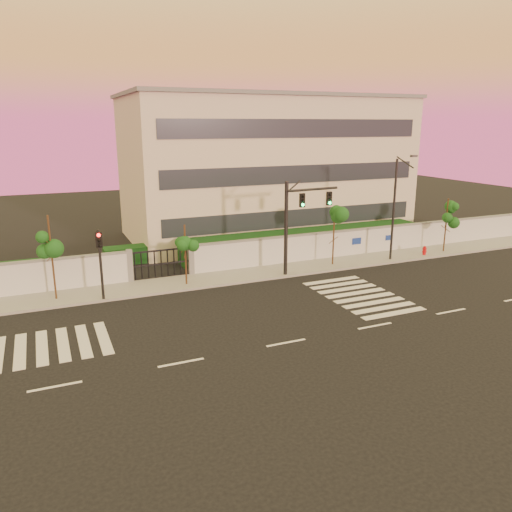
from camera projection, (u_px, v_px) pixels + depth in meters
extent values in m
plane|color=black|center=(286.00, 343.00, 23.12)|extent=(120.00, 120.00, 0.00)
cube|color=gray|center=(213.00, 279.00, 32.40)|extent=(60.00, 3.00, 0.15)
cube|color=silver|center=(382.00, 240.00, 39.09)|extent=(31.00, 0.30, 2.00)
cube|color=slate|center=(383.00, 227.00, 38.82)|extent=(31.00, 0.36, 0.12)
cube|color=slate|center=(130.00, 266.00, 31.53)|extent=(0.35, 0.35, 2.20)
cube|color=slate|center=(191.00, 260.00, 33.08)|extent=(0.35, 0.35, 2.20)
cube|color=#103716|center=(305.00, 241.00, 39.21)|extent=(20.00, 2.00, 1.80)
cube|color=#103716|center=(146.00, 253.00, 36.87)|extent=(6.00, 1.50, 1.20)
cube|color=beige|center=(266.00, 168.00, 44.55)|extent=(24.00, 12.00, 12.00)
cube|color=#262D38|center=(296.00, 218.00, 40.11)|extent=(22.00, 0.08, 1.40)
cube|color=#262D38|center=(297.00, 174.00, 39.21)|extent=(22.00, 0.08, 1.40)
cube|color=#262D38|center=(298.00, 128.00, 38.32)|extent=(22.00, 0.08, 1.40)
cube|color=slate|center=(266.00, 97.00, 42.99)|extent=(24.40, 12.40, 0.30)
cube|color=silver|center=(20.00, 351.00, 22.29)|extent=(0.50, 4.00, 0.02)
cube|color=silver|center=(42.00, 347.00, 22.64)|extent=(0.50, 4.00, 0.02)
cube|color=silver|center=(63.00, 344.00, 22.99)|extent=(0.50, 4.00, 0.02)
cube|color=silver|center=(83.00, 341.00, 23.33)|extent=(0.50, 4.00, 0.02)
cube|color=silver|center=(103.00, 337.00, 23.68)|extent=(0.50, 4.00, 0.02)
cube|color=silver|center=(394.00, 313.00, 26.70)|extent=(4.00, 0.50, 0.02)
cube|color=silver|center=(384.00, 308.00, 27.50)|extent=(4.00, 0.50, 0.02)
cube|color=silver|center=(374.00, 303.00, 28.30)|extent=(4.00, 0.50, 0.02)
cube|color=silver|center=(364.00, 298.00, 29.10)|extent=(4.00, 0.50, 0.02)
cube|color=silver|center=(355.00, 293.00, 29.89)|extent=(4.00, 0.50, 0.02)
cube|color=silver|center=(347.00, 289.00, 30.69)|extent=(4.00, 0.50, 0.02)
cube|color=silver|center=(339.00, 285.00, 31.49)|extent=(4.00, 0.50, 0.02)
cube|color=silver|center=(331.00, 281.00, 32.29)|extent=(4.00, 0.50, 0.02)
cube|color=silver|center=(55.00, 387.00, 19.25)|extent=(2.00, 0.15, 0.01)
cube|color=silver|center=(181.00, 363.00, 21.18)|extent=(2.00, 0.15, 0.01)
cube|color=silver|center=(286.00, 343.00, 23.11)|extent=(2.00, 0.15, 0.01)
cube|color=silver|center=(375.00, 326.00, 25.04)|extent=(2.00, 0.15, 0.01)
cube|color=silver|center=(451.00, 311.00, 26.98)|extent=(2.00, 0.15, 0.01)
cylinder|color=#382314|center=(52.00, 259.00, 27.95)|extent=(0.11, 0.11, 4.99)
sphere|color=#144616|center=(49.00, 233.00, 27.56)|extent=(1.00, 1.00, 1.00)
sphere|color=#144616|center=(57.00, 245.00, 28.04)|extent=(0.76, 0.76, 0.76)
sphere|color=#144616|center=(45.00, 243.00, 27.47)|extent=(0.72, 0.72, 0.72)
cylinder|color=#382314|center=(186.00, 256.00, 30.70)|extent=(0.11, 0.11, 3.92)
sphere|color=#144616|center=(185.00, 237.00, 30.40)|extent=(1.01, 1.01, 1.01)
sphere|color=#144616|center=(189.00, 246.00, 30.84)|extent=(0.77, 0.77, 0.77)
sphere|color=#144616|center=(181.00, 244.00, 30.27)|extent=(0.74, 0.74, 0.74)
cylinder|color=#382314|center=(334.00, 238.00, 35.08)|extent=(0.11, 0.11, 4.07)
sphere|color=#144616|center=(334.00, 221.00, 34.77)|extent=(1.01, 1.01, 1.01)
sphere|color=#144616|center=(336.00, 229.00, 35.21)|extent=(0.77, 0.77, 0.77)
sphere|color=#144616|center=(332.00, 228.00, 34.64)|extent=(0.73, 0.73, 0.73)
cylinder|color=#382314|center=(446.00, 226.00, 38.72)|extent=(0.11, 0.11, 4.30)
sphere|color=#144616|center=(447.00, 210.00, 38.39)|extent=(1.01, 1.01, 1.01)
sphere|color=#144616|center=(448.00, 217.00, 38.84)|extent=(0.77, 0.77, 0.77)
sphere|color=#144616|center=(445.00, 216.00, 38.27)|extent=(0.73, 0.73, 0.73)
cylinder|color=black|center=(286.00, 230.00, 32.42)|extent=(0.24, 0.24, 6.31)
cylinder|color=black|center=(313.00, 189.00, 32.51)|extent=(3.87, 0.52, 0.16)
cube|color=black|center=(302.00, 200.00, 32.32)|extent=(0.36, 0.18, 0.92)
sphere|color=#0CF259|center=(303.00, 205.00, 32.30)|extent=(0.20, 0.20, 0.20)
cube|color=black|center=(329.00, 198.00, 33.11)|extent=(0.36, 0.18, 0.92)
sphere|color=#0CF259|center=(330.00, 203.00, 33.09)|extent=(0.20, 0.20, 0.20)
cylinder|color=black|center=(101.00, 266.00, 28.01)|extent=(0.15, 0.15, 4.19)
cube|color=black|center=(99.00, 240.00, 27.57)|extent=(0.33, 0.17, 0.84)
sphere|color=red|center=(99.00, 236.00, 27.41)|extent=(0.19, 0.19, 0.19)
cylinder|color=black|center=(394.00, 211.00, 36.00)|extent=(0.17, 0.17, 7.47)
cylinder|color=black|center=(405.00, 162.00, 34.35)|extent=(0.09, 1.79, 0.73)
cube|color=#3F3F44|center=(414.00, 156.00, 33.48)|extent=(0.47, 0.23, 0.14)
cylinder|color=#B10B11|center=(424.00, 253.00, 38.11)|extent=(0.25, 0.25, 0.56)
cylinder|color=#B10B11|center=(425.00, 249.00, 38.02)|extent=(0.31, 0.31, 0.11)
sphere|color=#B10B11|center=(425.00, 247.00, 37.99)|extent=(0.20, 0.20, 0.20)
cylinder|color=#B10B11|center=(424.00, 252.00, 38.08)|extent=(0.33, 0.20, 0.11)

